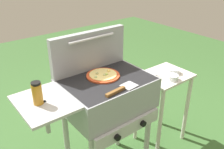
{
  "coord_description": "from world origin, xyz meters",
  "views": [
    {
      "loc": [
        -0.94,
        -1.26,
        1.73
      ],
      "look_at": [
        0.05,
        0.0,
        0.92
      ],
      "focal_mm": 39.71,
      "sensor_mm": 36.0,
      "label": 1
    }
  ],
  "objects": [
    {
      "name": "topping_bowl_near",
      "position": [
        0.53,
        0.04,
        0.75
      ],
      "size": [
        0.1,
        0.1,
        0.04
      ],
      "color": "silver",
      "rests_on": "prep_table"
    },
    {
      "name": "topping_bowl_far",
      "position": [
        0.74,
        -0.03,
        0.75
      ],
      "size": [
        0.11,
        0.11,
        0.04
      ],
      "color": "silver",
      "rests_on": "prep_table"
    },
    {
      "name": "grill_lid_open",
      "position": [
        0.0,
        0.21,
        1.05
      ],
      "size": [
        0.63,
        0.08,
        0.3
      ],
      "color": "gray",
      "rests_on": "grill"
    },
    {
      "name": "spatula",
      "position": [
        -0.02,
        -0.19,
        0.91
      ],
      "size": [
        0.26,
        0.1,
        0.02
      ],
      "color": "#B7BABF",
      "rests_on": "grill"
    },
    {
      "name": "grill",
      "position": [
        -0.01,
        -0.0,
        0.76
      ],
      "size": [
        0.96,
        0.53,
        0.9
      ],
      "color": "gray",
      "rests_on": "ground_plane"
    },
    {
      "name": "prep_table",
      "position": [
        0.66,
        0.0,
        0.52
      ],
      "size": [
        0.44,
        0.36,
        0.73
      ],
      "color": "beige",
      "rests_on": "ground_plane"
    },
    {
      "name": "topping_bowl_middle",
      "position": [
        0.63,
        -0.11,
        0.75
      ],
      "size": [
        0.1,
        0.1,
        0.04
      ],
      "color": "silver",
      "rests_on": "prep_table"
    },
    {
      "name": "sauce_jar",
      "position": [
        -0.51,
        -0.0,
        0.97
      ],
      "size": [
        0.06,
        0.06,
        0.15
      ],
      "color": "#B77A1E",
      "rests_on": "grill"
    },
    {
      "name": "pizza_cheese",
      "position": [
        0.01,
        0.05,
        0.91
      ],
      "size": [
        0.25,
        0.25,
        0.03
      ],
      "color": "#C64723",
      "rests_on": "grill"
    }
  ]
}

